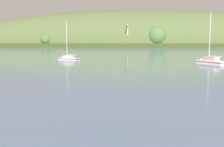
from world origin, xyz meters
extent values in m
cube|color=#35401E|center=(24.26, 225.97, 1.50)|extent=(432.77, 89.70, 3.00)
ellipsoid|color=#4C5B33|center=(-0.44, 240.96, 0.00)|extent=(348.49, 95.18, 63.73)
sphere|color=#476B38|center=(-74.08, 208.09, 6.05)|extent=(8.71, 8.71, 8.71)
sphere|color=#476B38|center=(13.18, 216.55, 8.54)|extent=(15.82, 15.82, 15.82)
cube|color=#4C4C51|center=(-9.37, 211.21, 1.00)|extent=(3.82, 3.82, 2.00)
cylinder|color=#BCB293|center=(-9.37, 211.21, 9.98)|extent=(1.60, 1.60, 15.97)
cylinder|color=#BCB293|center=(-8.91, 206.26, 16.69)|extent=(2.03, 12.47, 0.88)
cube|color=#333338|center=(-9.58, 213.44, 16.69)|extent=(2.41, 2.19, 1.92)
cube|color=white|center=(22.53, 62.24, 0.07)|extent=(6.17, 7.52, 1.48)
cone|color=white|center=(20.48, 65.30, 0.07)|extent=(3.03, 2.87, 2.41)
cube|color=maroon|center=(22.53, 62.24, 0.44)|extent=(6.19, 7.53, 0.16)
cube|color=#BCB299|center=(22.43, 62.39, 1.26)|extent=(3.26, 3.70, 0.90)
cylinder|color=silver|center=(22.02, 63.00, 6.32)|extent=(0.18, 0.18, 11.04)
cylinder|color=silver|center=(23.09, 61.39, 1.85)|extent=(2.26, 3.29, 0.14)
cube|color=#ADB2BC|center=(-13.39, 69.26, 0.14)|extent=(6.32, 4.13, 1.10)
cone|color=#ADB2BC|center=(-16.17, 70.38, 0.14)|extent=(2.12, 2.37, 1.96)
cube|color=maroon|center=(-13.39, 69.26, 0.38)|extent=(6.32, 4.15, 0.14)
cube|color=#BCB299|center=(-13.53, 69.32, 1.02)|extent=(3.02, 2.29, 0.66)
cylinder|color=silver|center=(-14.08, 69.54, 5.49)|extent=(0.14, 0.14, 9.61)
cylinder|color=silver|center=(-12.63, 68.96, 1.51)|extent=(2.96, 1.28, 0.11)
camera|label=1|loc=(8.50, -3.33, 5.39)|focal=44.15mm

